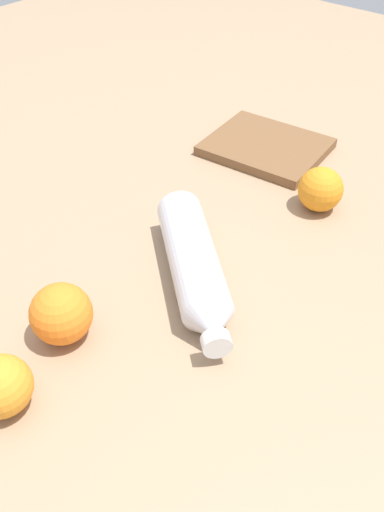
# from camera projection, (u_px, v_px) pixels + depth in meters

# --- Properties ---
(ground_plane) EXTENTS (2.40, 2.40, 0.00)m
(ground_plane) POSITION_uv_depth(u_px,v_px,m) (189.00, 246.00, 0.82)
(ground_plane) COLOR #9E7F60
(water_bottle) EXTENTS (0.25, 0.22, 0.07)m
(water_bottle) POSITION_uv_depth(u_px,v_px,m) (195.00, 266.00, 0.74)
(water_bottle) COLOR silver
(water_bottle) RESTS_ON ground_plane
(orange_0) EXTENTS (0.08, 0.08, 0.08)m
(orange_0) POSITION_uv_depth(u_px,v_px,m) (61.00, 314.00, 0.66)
(orange_0) COLOR orange
(orange_0) RESTS_ON ground_plane
(orange_1) EXTENTS (0.07, 0.07, 0.07)m
(orange_1) POSITION_uv_depth(u_px,v_px,m) (1.00, 386.00, 0.59)
(orange_1) COLOR orange
(orange_1) RESTS_ON ground_plane
(orange_2) EXTENTS (0.07, 0.07, 0.07)m
(orange_2) POSITION_uv_depth(u_px,v_px,m) (321.00, 189.00, 0.87)
(orange_2) COLOR orange
(orange_2) RESTS_ON ground_plane
(cutting_board) EXTENTS (0.23, 0.20, 0.02)m
(cutting_board) POSITION_uv_depth(u_px,v_px,m) (266.00, 147.00, 1.03)
(cutting_board) COLOR brown
(cutting_board) RESTS_ON ground_plane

